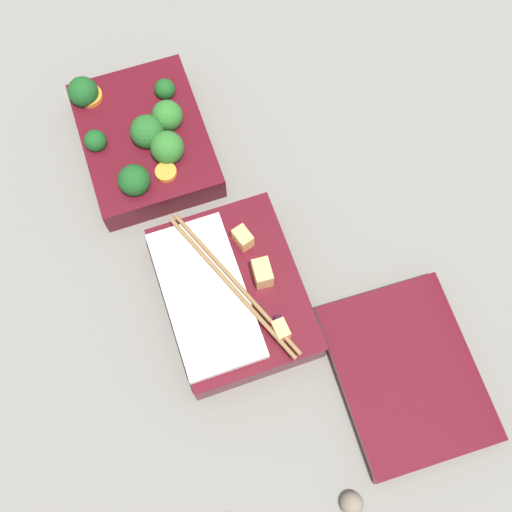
% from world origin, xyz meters
% --- Properties ---
extents(ground_plane, '(3.00, 3.00, 0.00)m').
position_xyz_m(ground_plane, '(0.00, 0.00, 0.00)').
color(ground_plane, slate).
extents(bento_tray_vegetable, '(0.20, 0.15, 0.07)m').
position_xyz_m(bento_tray_vegetable, '(-0.11, -0.02, 0.03)').
color(bento_tray_vegetable, '#510F19').
rests_on(bento_tray_vegetable, ground_plane).
extents(bento_tray_rice, '(0.21, 0.15, 0.07)m').
position_xyz_m(bento_tray_rice, '(0.12, 0.02, 0.02)').
color(bento_tray_rice, '#510F19').
rests_on(bento_tray_rice, ground_plane).
extents(bento_lid, '(0.21, 0.16, 0.02)m').
position_xyz_m(bento_lid, '(0.27, 0.18, 0.01)').
color(bento_lid, '#510F19').
rests_on(bento_lid, ground_plane).
extents(pebble_0, '(0.03, 0.03, 0.03)m').
position_xyz_m(pebble_0, '(0.38, 0.07, 0.01)').
color(pebble_0, '#7A6B5B').
rests_on(pebble_0, ground_plane).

